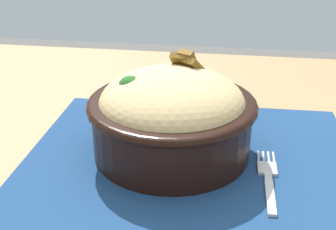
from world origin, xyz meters
name	(u,v)px	position (x,y,z in m)	size (l,w,h in m)	color
table	(170,203)	(0.00, 0.00, 0.67)	(1.21, 0.88, 0.74)	#99754C
placemat	(189,165)	(0.03, -0.01, 0.74)	(0.40, 0.35, 0.00)	navy
bowl	(168,113)	(0.00, 0.01, 0.79)	(0.24, 0.24, 0.12)	black
fork	(268,177)	(0.12, -0.03, 0.74)	(0.02, 0.12, 0.00)	#BCBCBC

